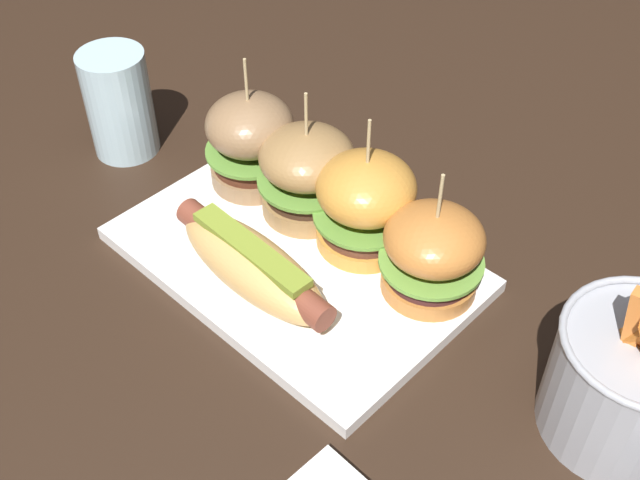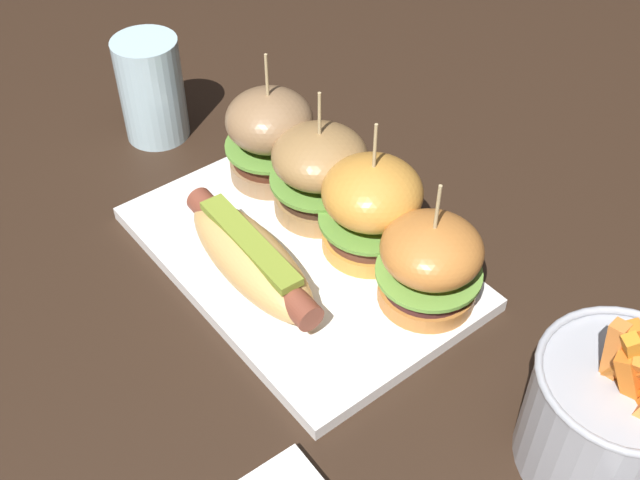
{
  "view_description": "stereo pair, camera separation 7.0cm",
  "coord_description": "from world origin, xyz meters",
  "px_view_note": "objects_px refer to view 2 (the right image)",
  "views": [
    {
      "loc": [
        0.39,
        -0.37,
        0.54
      ],
      "look_at": [
        0.03,
        0.0,
        0.05
      ],
      "focal_mm": 44.1,
      "sensor_mm": 36.0,
      "label": 1
    },
    {
      "loc": [
        0.43,
        -0.32,
        0.54
      ],
      "look_at": [
        0.03,
        0.0,
        0.05
      ],
      "focal_mm": 44.1,
      "sensor_mm": 36.0,
      "label": 2
    }
  ],
  "objects_px": {
    "slider_far_right": "(430,263)",
    "fries_bucket": "(612,415)",
    "slider_far_left": "(270,135)",
    "hot_dog": "(250,256)",
    "slider_center_left": "(320,172)",
    "platter_main": "(299,257)",
    "water_glass": "(148,91)",
    "slider_center_right": "(371,207)"
  },
  "relations": [
    {
      "from": "platter_main",
      "to": "fries_bucket",
      "type": "xyz_separation_m",
      "value": [
        0.31,
        0.05,
        0.05
      ]
    },
    {
      "from": "platter_main",
      "to": "fries_bucket",
      "type": "bearing_deg",
      "value": 9.29
    },
    {
      "from": "slider_center_left",
      "to": "slider_far_left",
      "type": "bearing_deg",
      "value": -175.55
    },
    {
      "from": "hot_dog",
      "to": "slider_center_left",
      "type": "bearing_deg",
      "value": 108.02
    },
    {
      "from": "slider_far_left",
      "to": "water_glass",
      "type": "distance_m",
      "value": 0.17
    },
    {
      "from": "slider_far_right",
      "to": "slider_center_right",
      "type": "bearing_deg",
      "value": 176.88
    },
    {
      "from": "water_glass",
      "to": "slider_center_right",
      "type": "bearing_deg",
      "value": 11.77
    },
    {
      "from": "slider_center_right",
      "to": "water_glass",
      "type": "bearing_deg",
      "value": -168.23
    },
    {
      "from": "hot_dog",
      "to": "slider_center_right",
      "type": "distance_m",
      "value": 0.12
    },
    {
      "from": "slider_far_left",
      "to": "slider_far_right",
      "type": "distance_m",
      "value": 0.23
    },
    {
      "from": "slider_center_left",
      "to": "water_glass",
      "type": "height_order",
      "value": "slider_center_left"
    },
    {
      "from": "slider_center_right",
      "to": "water_glass",
      "type": "xyz_separation_m",
      "value": [
        -0.3,
        -0.06,
        -0.0
      ]
    },
    {
      "from": "slider_center_left",
      "to": "fries_bucket",
      "type": "distance_m",
      "value": 0.35
    },
    {
      "from": "slider_far_left",
      "to": "slider_far_right",
      "type": "bearing_deg",
      "value": 1.29
    },
    {
      "from": "slider_center_right",
      "to": "slider_far_left",
      "type": "bearing_deg",
      "value": -176.23
    },
    {
      "from": "platter_main",
      "to": "slider_far_right",
      "type": "xyz_separation_m",
      "value": [
        0.12,
        0.05,
        0.05
      ]
    },
    {
      "from": "slider_far_left",
      "to": "water_glass",
      "type": "height_order",
      "value": "slider_far_left"
    },
    {
      "from": "slider_center_left",
      "to": "water_glass",
      "type": "bearing_deg",
      "value": -165.61
    },
    {
      "from": "slider_far_left",
      "to": "slider_center_right",
      "type": "relative_size",
      "value": 1.02
    },
    {
      "from": "fries_bucket",
      "to": "water_glass",
      "type": "distance_m",
      "value": 0.58
    },
    {
      "from": "platter_main",
      "to": "hot_dog",
      "type": "height_order",
      "value": "hot_dog"
    },
    {
      "from": "hot_dog",
      "to": "slider_center_left",
      "type": "distance_m",
      "value": 0.12
    },
    {
      "from": "slider_center_left",
      "to": "fries_bucket",
      "type": "height_order",
      "value": "slider_center_left"
    },
    {
      "from": "platter_main",
      "to": "slider_far_right",
      "type": "distance_m",
      "value": 0.14
    },
    {
      "from": "slider_center_left",
      "to": "slider_far_right",
      "type": "relative_size",
      "value": 1.05
    },
    {
      "from": "slider_center_right",
      "to": "slider_far_right",
      "type": "xyz_separation_m",
      "value": [
        0.08,
        -0.0,
        -0.01
      ]
    },
    {
      "from": "slider_far_right",
      "to": "fries_bucket",
      "type": "relative_size",
      "value": 0.87
    },
    {
      "from": "platter_main",
      "to": "slider_far_left",
      "type": "xyz_separation_m",
      "value": [
        -0.11,
        0.05,
        0.06
      ]
    },
    {
      "from": "slider_center_left",
      "to": "slider_far_right",
      "type": "distance_m",
      "value": 0.16
    },
    {
      "from": "slider_center_left",
      "to": "water_glass",
      "type": "relative_size",
      "value": 1.15
    },
    {
      "from": "slider_far_left",
      "to": "fries_bucket",
      "type": "xyz_separation_m",
      "value": [
        0.42,
        0.0,
        -0.01
      ]
    },
    {
      "from": "hot_dog",
      "to": "slider_far_left",
      "type": "distance_m",
      "value": 0.15
    },
    {
      "from": "platter_main",
      "to": "slider_center_left",
      "type": "height_order",
      "value": "slider_center_left"
    },
    {
      "from": "slider_center_right",
      "to": "hot_dog",
      "type": "bearing_deg",
      "value": -108.26
    },
    {
      "from": "hot_dog",
      "to": "water_glass",
      "type": "distance_m",
      "value": 0.27
    },
    {
      "from": "slider_center_left",
      "to": "slider_center_right",
      "type": "bearing_deg",
      "value": 3.07
    },
    {
      "from": "slider_center_right",
      "to": "fries_bucket",
      "type": "bearing_deg",
      "value": -1.65
    },
    {
      "from": "slider_far_right",
      "to": "fries_bucket",
      "type": "xyz_separation_m",
      "value": [
        0.19,
        -0.0,
        -0.0
      ]
    },
    {
      "from": "hot_dog",
      "to": "slider_far_right",
      "type": "height_order",
      "value": "slider_far_right"
    },
    {
      "from": "slider_center_right",
      "to": "fries_bucket",
      "type": "xyz_separation_m",
      "value": [
        0.28,
        -0.01,
        -0.01
      ]
    },
    {
      "from": "slider_far_left",
      "to": "slider_far_right",
      "type": "relative_size",
      "value": 1.11
    },
    {
      "from": "slider_far_left",
      "to": "slider_center_left",
      "type": "distance_m",
      "value": 0.07
    }
  ]
}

